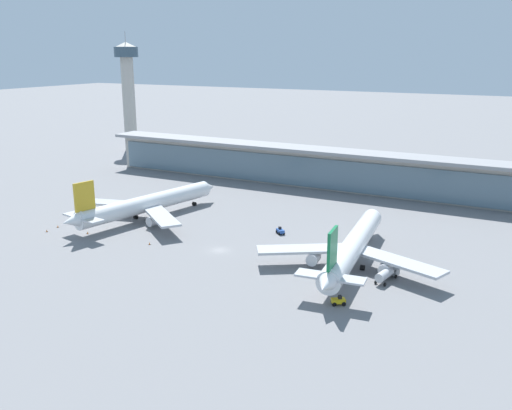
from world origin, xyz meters
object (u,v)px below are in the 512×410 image
Objects in this scene: safety_cone_bravo at (150,244)px; safety_cone_charlie at (88,233)px; airliner_left_stand at (145,204)px; service_truck_near_nose_grey at (386,274)px; service_truck_mid_apron_yellow at (338,301)px; service_truck_under_wing_blue at (280,231)px; airliner_centre_stand at (353,247)px; safety_cone_delta at (58,226)px; control_tower at (128,87)px; safety_cone_alpha at (47,231)px.

safety_cone_bravo is 21.42m from safety_cone_charlie.
airliner_left_stand is 79.62m from service_truck_near_nose_grey.
service_truck_mid_apron_yellow is 79.53m from safety_cone_charlie.
airliner_left_stand is 6.57× the size of service_truck_near_nose_grey.
service_truck_near_nose_grey is 2.71× the size of service_truck_under_wing_blue.
airliner_centre_stand is 75.49m from safety_cone_charlie.
safety_cone_bravo is at bearing -137.87° from service_truck_under_wing_blue.
airliner_left_stand is at bearing 158.01° from service_truck_mid_apron_yellow.
service_truck_under_wing_blue is 65.74m from safety_cone_delta.
control_tower is at bearing 144.99° from service_truck_under_wing_blue.
safety_cone_delta is at bearing -157.59° from service_truck_under_wing_blue.
safety_cone_delta is (-60.78, -25.06, -0.56)m from service_truck_under_wing_blue.
airliner_centre_stand is at bearing 6.99° from safety_cone_delta.
service_truck_near_nose_grey is 200.66m from control_tower.
service_truck_under_wing_blue is at bearing 151.34° from service_truck_near_nose_grey.
safety_cone_delta is at bearing -179.26° from safety_cone_bravo.
control_tower reaches higher than safety_cone_bravo.
airliner_left_stand reaches higher than service_truck_mid_apron_yellow.
safety_cone_alpha is (68.95, -120.15, -32.45)m from control_tower.
airliner_centre_stand is at bearing -34.08° from control_tower.
service_truck_under_wing_blue is 0.98× the size of service_truck_mid_apron_yellow.
control_tower is (-159.47, 126.69, 31.89)m from service_truck_mid_apron_yellow.
safety_cone_charlie is at bearing -55.20° from control_tower.
control_tower reaches higher than safety_cone_alpha.
airliner_left_stand is at bearing 52.80° from safety_cone_alpha.
service_truck_under_wing_blue is 0.05× the size of control_tower.
service_truck_near_nose_grey is at bearing -27.38° from airliner_centre_stand.
service_truck_near_nose_grey is 12.66× the size of safety_cone_charlie.
service_truck_under_wing_blue is at bearing 150.86° from airliner_centre_stand.
service_truck_under_wing_blue is (-35.61, 19.47, -0.83)m from service_truck_near_nose_grey.
control_tower is at bearing 124.80° from safety_cone_charlie.
service_truck_near_nose_grey is 96.50m from safety_cone_alpha.
service_truck_mid_apron_yellow is 206.15m from control_tower.
control_tower reaches higher than service_truck_under_wing_blue.
airliner_left_stand is at bearing -48.36° from control_tower.
airliner_centre_stand reaches higher than safety_cone_alpha.
service_truck_near_nose_grey reaches higher than service_truck_under_wing_blue.
airliner_left_stand reaches higher than service_truck_under_wing_blue.
safety_cone_alpha is at bearing -153.88° from service_truck_under_wing_blue.
airliner_centre_stand is at bearing -29.14° from service_truck_under_wing_blue.
service_truck_under_wing_blue is at bearing -35.01° from control_tower.
safety_cone_charlie is at bearing -171.57° from airliner_centre_stand.
control_tower is 145.00m from safety_cone_charlie.
service_truck_near_nose_grey is (78.51, -12.85, -3.21)m from airliner_left_stand.
service_truck_under_wing_blue is at bearing 22.41° from safety_cone_delta.
service_truck_near_nose_grey is at bearing -9.30° from airliner_left_stand.
airliner_centre_stand is 0.98× the size of control_tower.
safety_cone_alpha and safety_cone_charlie have the same top height.
airliner_centre_stand is 83.85× the size of safety_cone_alpha.
safety_cone_charlie is (-74.54, -11.05, -4.60)m from airliner_centre_stand.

